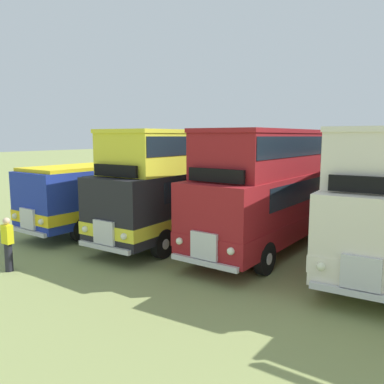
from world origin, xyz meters
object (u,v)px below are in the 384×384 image
Objects in this scene: bus_first_in_row at (127,187)px; marshal_person at (8,244)px; bus_second_in_row at (199,176)px; bus_third_in_row at (282,182)px.

bus_first_in_row is 7.64m from marshal_person.
bus_first_in_row is 6.22× the size of marshal_person.
bus_first_in_row is at bearing -172.03° from bus_second_in_row.
marshal_person is at bearing -126.02° from bus_third_in_row.
bus_third_in_row is at bearing 5.01° from bus_first_in_row.
bus_second_in_row is (3.82, 0.53, 0.72)m from bus_first_in_row.
bus_second_in_row is at bearing 7.97° from bus_first_in_row.
marshal_person is (1.80, -7.38, -0.87)m from bus_first_in_row.
bus_first_in_row reaches higher than marshal_person.
bus_second_in_row is at bearing 75.66° from marshal_person.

